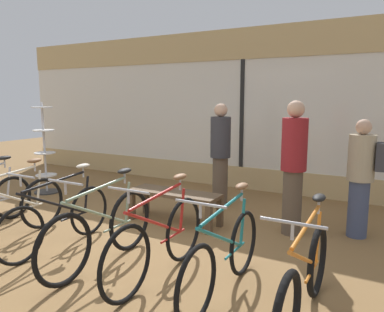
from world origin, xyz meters
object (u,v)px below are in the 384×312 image
bicycle_center_right (159,240)px  accessory_rack (45,156)px  bicycle_left (10,210)px  customer_near_rack (362,175)px  bicycle_far_right (305,280)px  customer_mid_floor (294,165)px  bicycle_center (101,230)px  customer_by_window (220,153)px  display_bench (175,197)px  bicycle_right (224,256)px  bicycle_center_left (59,218)px

bicycle_center_right → accessory_rack: 4.36m
bicycle_left → customer_near_rack: 4.64m
bicycle_center_right → bicycle_far_right: (1.49, -0.07, -0.03)m
customer_mid_floor → customer_near_rack: bearing=22.2°
bicycle_center → customer_mid_floor: size_ratio=0.97×
bicycle_left → customer_by_window: size_ratio=0.99×
bicycle_center → display_bench: size_ratio=1.26×
bicycle_center → customer_mid_floor: bearing=51.8°
bicycle_far_right → customer_mid_floor: bearing=107.4°
customer_near_rack → customer_mid_floor: (-0.82, -0.33, 0.12)m
bicycle_center_right → bicycle_right: bicycle_center_right is taller
bicycle_left → bicycle_center: size_ratio=0.99×
customer_by_window → bicycle_center_right: bearing=-78.2°
bicycle_center_right → customer_near_rack: bearing=53.7°
bicycle_center_right → bicycle_center_left: bearing=178.1°
customer_near_rack → bicycle_center_right: bearing=-126.3°
bicycle_left → bicycle_right: bearing=1.8°
bicycle_center → bicycle_far_right: bearing=-0.0°
bicycle_right → customer_by_window: customer_by_window is taller
accessory_rack → customer_mid_floor: bearing=1.3°
customer_near_rack → customer_by_window: size_ratio=0.90×
display_bench → customer_by_window: 1.25m
display_bench → customer_near_rack: size_ratio=0.89×
bicycle_center_left → display_bench: size_ratio=1.24×
bicycle_far_right → customer_by_window: (-2.04, 2.71, 0.56)m
bicycle_far_right → bicycle_center_right: bearing=177.4°
bicycle_center_left → bicycle_center: size_ratio=0.98×
bicycle_left → bicycle_far_right: size_ratio=1.01×
bicycle_center_left → bicycle_far_right: size_ratio=1.00×
display_bench → customer_by_window: customer_by_window is taller
accessory_rack → customer_by_window: size_ratio=1.01×
bicycle_center_left → customer_mid_floor: customer_mid_floor is taller
bicycle_center → bicycle_far_right: (2.21, -0.00, -0.03)m
bicycle_center → bicycle_left: bearing=-179.7°
bicycle_center → bicycle_center_right: bicycle_center is taller
bicycle_far_right → accessory_rack: (-5.43, 1.91, 0.35)m
customer_by_window → customer_mid_floor: size_ratio=0.97×
bicycle_right → accessory_rack: 5.02m
customer_near_rack → customer_mid_floor: 0.89m
bicycle_left → accessory_rack: 2.54m
bicycle_left → display_bench: bearing=46.8°
bicycle_center_left → customer_mid_floor: 3.10m
bicycle_left → bicycle_far_right: bicycle_left is taller
bicycle_left → bicycle_center_left: 0.78m
accessory_rack → customer_mid_floor: customer_mid_floor is taller
bicycle_center_left → accessory_rack: 3.02m
bicycle_center → bicycle_far_right: size_ratio=1.02×
bicycle_left → bicycle_center: (1.57, 0.01, 0.00)m
bicycle_far_right → customer_mid_floor: (-0.63, 2.01, 0.59)m
bicycle_right → bicycle_far_right: (0.77, -0.09, -0.01)m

